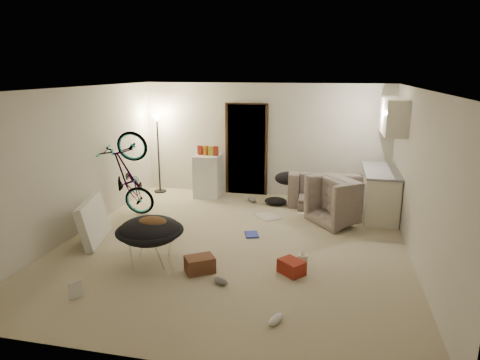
% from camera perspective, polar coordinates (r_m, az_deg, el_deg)
% --- Properties ---
extents(floor, '(5.50, 6.00, 0.02)m').
position_cam_1_polar(floor, '(7.10, -0.82, -8.60)').
color(floor, '#B9AD8E').
rests_on(floor, ground).
extents(ceiling, '(5.50, 6.00, 0.02)m').
position_cam_1_polar(ceiling, '(6.53, -0.90, 12.18)').
color(ceiling, white).
rests_on(ceiling, wall_back).
extents(wall_back, '(5.50, 0.02, 2.50)m').
position_cam_1_polar(wall_back, '(9.60, 3.30, 5.34)').
color(wall_back, beige).
rests_on(wall_back, floor).
extents(wall_front, '(5.50, 0.02, 2.50)m').
position_cam_1_polar(wall_front, '(3.97, -11.02, -8.33)').
color(wall_front, beige).
rests_on(wall_front, floor).
extents(wall_left, '(0.02, 6.00, 2.50)m').
position_cam_1_polar(wall_left, '(7.80, -21.01, 2.26)').
color(wall_left, beige).
rests_on(wall_left, floor).
extents(wall_right, '(0.02, 6.00, 2.50)m').
position_cam_1_polar(wall_right, '(6.65, 22.96, 0.08)').
color(wall_right, beige).
rests_on(wall_right, floor).
extents(doorway, '(0.85, 0.10, 2.04)m').
position_cam_1_polar(doorway, '(9.68, 0.90, 4.04)').
color(doorway, black).
rests_on(doorway, floor).
extents(door_trim, '(0.97, 0.04, 2.10)m').
position_cam_1_polar(door_trim, '(9.65, 0.86, 4.01)').
color(door_trim, '#311F11').
rests_on(door_trim, floor).
extents(floor_lamp, '(0.28, 0.28, 1.81)m').
position_cam_1_polar(floor_lamp, '(9.92, -10.92, 5.73)').
color(floor_lamp, black).
rests_on(floor_lamp, floor).
extents(kitchen_counter, '(0.60, 1.50, 0.88)m').
position_cam_1_polar(kitchen_counter, '(8.72, 18.08, -1.77)').
color(kitchen_counter, silver).
rests_on(kitchen_counter, floor).
extents(counter_top, '(0.64, 1.54, 0.04)m').
position_cam_1_polar(counter_top, '(8.61, 18.31, 1.18)').
color(counter_top, gray).
rests_on(counter_top, kitchen_counter).
extents(kitchen_uppers, '(0.38, 1.40, 0.65)m').
position_cam_1_polar(kitchen_uppers, '(8.46, 19.76, 8.06)').
color(kitchen_uppers, silver).
rests_on(kitchen_uppers, wall_right).
extents(sofa, '(1.86, 0.78, 0.54)m').
position_cam_1_polar(sofa, '(9.15, 12.29, -1.74)').
color(sofa, '#323932').
rests_on(sofa, floor).
extents(armchair, '(1.27, 1.29, 0.63)m').
position_cam_1_polar(armchair, '(8.26, 14.01, -3.26)').
color(armchair, '#323932').
rests_on(armchair, floor).
extents(bicycle, '(1.77, 0.89, 0.99)m').
position_cam_1_polar(bicycle, '(8.55, -14.51, -1.76)').
color(bicycle, black).
rests_on(bicycle, floor).
extents(book_asset, '(0.29, 0.29, 0.02)m').
position_cam_1_polar(book_asset, '(5.88, -21.81, -14.66)').
color(book_asset, maroon).
rests_on(book_asset, floor).
extents(mini_fridge, '(0.57, 0.57, 0.94)m').
position_cam_1_polar(mini_fridge, '(9.58, -4.30, 0.55)').
color(mini_fridge, white).
rests_on(mini_fridge, floor).
extents(snack_box_0, '(0.11, 0.08, 0.30)m').
position_cam_1_polar(snack_box_0, '(9.52, -5.34, 3.69)').
color(snack_box_0, maroon).
rests_on(snack_box_0, mini_fridge).
extents(snack_box_1, '(0.11, 0.09, 0.30)m').
position_cam_1_polar(snack_box_1, '(9.49, -4.65, 3.66)').
color(snack_box_1, '#B75A16').
rests_on(snack_box_1, mini_fridge).
extents(snack_box_2, '(0.12, 0.10, 0.30)m').
position_cam_1_polar(snack_box_2, '(9.45, -3.95, 3.64)').
color(snack_box_2, gold).
rests_on(snack_box_2, mini_fridge).
extents(snack_box_3, '(0.11, 0.08, 0.30)m').
position_cam_1_polar(snack_box_3, '(9.42, -3.25, 3.61)').
color(snack_box_3, maroon).
rests_on(snack_box_3, mini_fridge).
extents(saucer_chair, '(0.98, 0.98, 0.70)m').
position_cam_1_polar(saucer_chair, '(6.42, -11.90, -7.39)').
color(saucer_chair, silver).
rests_on(saucer_chair, floor).
extents(hoodie, '(0.52, 0.45, 0.22)m').
position_cam_1_polar(hoodie, '(6.30, -11.69, -5.82)').
color(hoodie, '#53331C').
rests_on(hoodie, saucer_chair).
extents(sofa_drape, '(0.63, 0.55, 0.28)m').
position_cam_1_polar(sofa_drape, '(9.13, 6.42, 0.23)').
color(sofa_drape, black).
rests_on(sofa_drape, sofa).
extents(tv_box, '(0.53, 1.11, 0.72)m').
position_cam_1_polar(tv_box, '(7.49, -18.97, -5.16)').
color(tv_box, silver).
rests_on(tv_box, floor).
extents(drink_case_a, '(0.49, 0.45, 0.23)m').
position_cam_1_polar(drink_case_a, '(6.17, -5.38, -11.13)').
color(drink_case_a, brown).
rests_on(drink_case_a, floor).
extents(drink_case_b, '(0.43, 0.42, 0.20)m').
position_cam_1_polar(drink_case_b, '(6.14, 6.90, -11.44)').
color(drink_case_b, maroon).
rests_on(drink_case_b, floor).
extents(juicer, '(0.15, 0.15, 0.21)m').
position_cam_1_polar(juicer, '(6.44, 8.33, -10.33)').
color(juicer, silver).
rests_on(juicer, floor).
extents(newspaper, '(0.60, 0.62, 0.01)m').
position_cam_1_polar(newspaper, '(8.38, 3.71, -4.86)').
color(newspaper, '#BCB7AE').
rests_on(newspaper, floor).
extents(book_blue, '(0.30, 0.35, 0.03)m').
position_cam_1_polar(book_blue, '(7.44, 1.57, -7.28)').
color(book_blue, '#313EB1').
rests_on(book_blue, floor).
extents(book_white, '(0.26, 0.29, 0.02)m').
position_cam_1_polar(book_white, '(7.92, -8.95, -6.11)').
color(book_white, silver).
rests_on(book_white, floor).
extents(shoe_1, '(0.28, 0.27, 0.10)m').
position_cam_1_polar(shoe_1, '(9.26, 1.59, -2.62)').
color(shoe_1, slate).
rests_on(shoe_1, floor).
extents(shoe_3, '(0.25, 0.20, 0.09)m').
position_cam_1_polar(shoe_3, '(5.86, -2.59, -13.29)').
color(shoe_3, slate).
rests_on(shoe_3, floor).
extents(shoe_4, '(0.21, 0.28, 0.10)m').
position_cam_1_polar(shoe_4, '(5.08, 4.80, -17.98)').
color(shoe_4, white).
rests_on(shoe_4, floor).
extents(clothes_lump_b, '(0.50, 0.44, 0.14)m').
position_cam_1_polar(clothes_lump_b, '(9.11, 4.78, -2.81)').
color(clothes_lump_b, black).
rests_on(clothes_lump_b, floor).
extents(clothes_lump_c, '(0.54, 0.49, 0.14)m').
position_cam_1_polar(clothes_lump_c, '(7.51, -9.98, -6.83)').
color(clothes_lump_c, silver).
rests_on(clothes_lump_c, floor).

